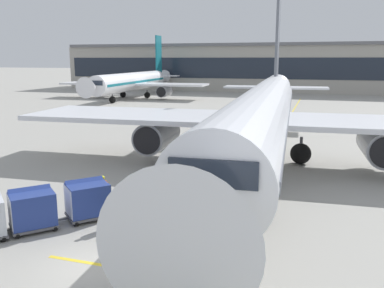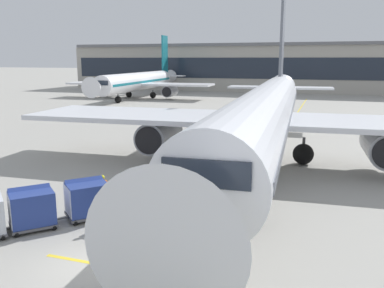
{
  "view_description": "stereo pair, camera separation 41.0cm",
  "coord_description": "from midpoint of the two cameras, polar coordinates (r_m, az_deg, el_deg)",
  "views": [
    {
      "loc": [
        7.93,
        -12.63,
        7.74
      ],
      "look_at": [
        1.29,
        8.35,
        3.19
      ],
      "focal_mm": 38.58,
      "sensor_mm": 36.0,
      "label": 1
    },
    {
      "loc": [
        8.32,
        -12.5,
        7.74
      ],
      "look_at": [
        1.29,
        8.35,
        3.19
      ],
      "focal_mm": 38.58,
      "sensor_mm": 36.0,
      "label": 2
    }
  ],
  "objects": [
    {
      "name": "distant_airplane",
      "position": [
        83.53,
        -7.2,
        8.55
      ],
      "size": [
        29.88,
        38.89,
        12.98
      ],
      "color": "white",
      "rests_on": "ground"
    },
    {
      "name": "safety_cone_engine_keepout",
      "position": [
        32.22,
        2.15,
        -1.62
      ],
      "size": [
        0.6,
        0.6,
        0.68
      ],
      "color": "black",
      "rests_on": "ground"
    },
    {
      "name": "baggage_cart_lead",
      "position": [
        21.09,
        -13.78,
        -7.29
      ],
      "size": [
        2.53,
        2.56,
        1.91
      ],
      "color": "#515156",
      "rests_on": "ground"
    },
    {
      "name": "apron_guidance_line_stop_bar",
      "position": [
        15.48,
        0.27,
        -18.3
      ],
      "size": [
        12.0,
        0.2,
        0.01
      ],
      "color": "yellow",
      "rests_on": "ground"
    },
    {
      "name": "terminal_building",
      "position": [
        106.91,
        8.58,
        10.44
      ],
      "size": [
        91.57,
        18.34,
        11.38
      ],
      "color": "#A8A399",
      "rests_on": "ground"
    },
    {
      "name": "apron_guidance_line_lead_in",
      "position": [
        30.41,
        9.83,
        -3.22
      ],
      "size": [
        0.2,
        110.0,
        0.01
      ],
      "color": "yellow",
      "rests_on": "ground"
    },
    {
      "name": "safety_cone_wingtip",
      "position": [
        27.79,
        -4.06,
        -3.77
      ],
      "size": [
        0.63,
        0.63,
        0.71
      ],
      "color": "black",
      "rests_on": "ground"
    },
    {
      "name": "ground_crew_by_carts",
      "position": [
        19.81,
        -9.58,
        -8.38
      ],
      "size": [
        0.41,
        0.49,
        1.74
      ],
      "color": "#333847",
      "rests_on": "ground"
    },
    {
      "name": "baggage_cart_second",
      "position": [
        20.56,
        -20.75,
        -8.23
      ],
      "size": [
        2.53,
        2.56,
        1.91
      ],
      "color": "#515156",
      "rests_on": "ground"
    },
    {
      "name": "parked_airplane",
      "position": [
        30.48,
        10.45,
        4.16
      ],
      "size": [
        36.27,
        46.13,
        15.55
      ],
      "color": "silver",
      "rests_on": "ground"
    },
    {
      "name": "belt_loader",
      "position": [
        22.73,
        -4.58,
        -5.94
      ],
      "size": [
        4.46,
        4.77,
        3.05
      ],
      "color": "silver",
      "rests_on": "ground"
    },
    {
      "name": "ground_crew_by_loader",
      "position": [
        22.4,
        -11.69,
        -6.08
      ],
      "size": [
        0.54,
        0.36,
        1.74
      ],
      "color": "#514C42",
      "rests_on": "ground"
    },
    {
      "name": "ground_plane",
      "position": [
        16.85,
        -13.15,
        -15.99
      ],
      "size": [
        600.0,
        600.0,
        0.0
      ],
      "primitive_type": "plane",
      "color": "#9E9B93"
    }
  ]
}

